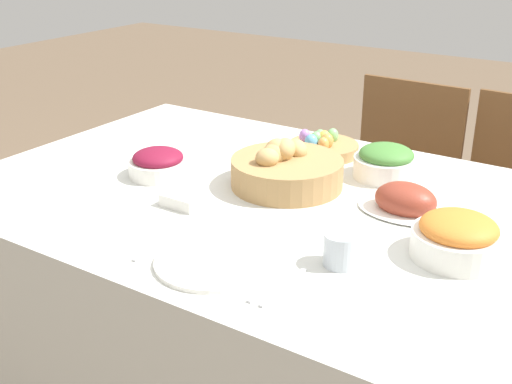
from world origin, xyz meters
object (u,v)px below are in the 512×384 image
object	(u,v)px
ham_platter	(405,202)
drinking_cup	(341,249)
beet_salad_bowl	(158,163)
knife	(271,283)
carrot_bowl	(457,237)
fork	(159,245)
butter_dish	(182,200)
egg_basket	(323,146)
spoon	(284,287)
chair_far_right	(512,214)
green_salad_bowl	(386,162)
dinner_plate	(212,262)
bread_basket	(286,169)
chair_far_center	(393,187)

from	to	relation	value
ham_platter	drinking_cup	xyz separation A→B (m)	(-0.02, -0.33, 0.01)
beet_salad_bowl	knife	distance (m)	0.67
carrot_bowl	fork	world-z (taller)	carrot_bowl
carrot_bowl	butter_dish	size ratio (longest dim) A/B	1.95
egg_basket	butter_dish	distance (m)	0.56
egg_basket	spoon	distance (m)	0.81
beet_salad_bowl	drinking_cup	xyz separation A→B (m)	(0.67, -0.18, -0.00)
chair_far_right	fork	size ratio (longest dim) A/B	5.12
carrot_bowl	knife	size ratio (longest dim) A/B	1.17
fork	green_salad_bowl	bearing A→B (deg)	68.02
fork	knife	bearing A→B (deg)	-0.73
green_salad_bowl	dinner_plate	size ratio (longest dim) A/B	0.74
bread_basket	knife	xyz separation A→B (m)	(0.24, -0.46, -0.05)
drinking_cup	egg_basket	bearing A→B (deg)	120.71
butter_dish	chair_far_center	bearing A→B (deg)	80.86
green_salad_bowl	carrot_bowl	size ratio (longest dim) A/B	0.92
carrot_bowl	spoon	distance (m)	0.40
ham_platter	spoon	size ratio (longest dim) A/B	1.43
bread_basket	drinking_cup	world-z (taller)	bread_basket
carrot_bowl	chair_far_right	bearing A→B (deg)	93.28
beet_salad_bowl	drinking_cup	size ratio (longest dim) A/B	2.24
drinking_cup	chair_far_right	bearing A→B (deg)	82.84
ham_platter	chair_far_right	bearing A→B (deg)	81.13
egg_basket	carrot_bowl	size ratio (longest dim) A/B	1.10
chair_far_right	knife	size ratio (longest dim) A/B	5.12
spoon	chair_far_right	bearing A→B (deg)	82.05
chair_far_right	spoon	world-z (taller)	chair_far_right
carrot_bowl	drinking_cup	size ratio (longest dim) A/B	2.60
green_salad_bowl	knife	bearing A→B (deg)	-87.02
ham_platter	dinner_plate	distance (m)	0.54
fork	carrot_bowl	bearing A→B (deg)	28.00
beet_salad_bowl	drinking_cup	world-z (taller)	beet_salad_bowl
ham_platter	butter_dish	distance (m)	0.57
chair_far_center	fork	xyz separation A→B (m)	(-0.08, -1.27, 0.29)
chair_far_right	fork	bearing A→B (deg)	-107.48
chair_far_center	green_salad_bowl	xyz separation A→B (m)	(0.19, -0.59, 0.33)
chair_far_right	butter_dish	distance (m)	1.27
bread_basket	dinner_plate	bearing A→B (deg)	-78.83
dinner_plate	knife	size ratio (longest dim) A/B	1.46
beet_salad_bowl	fork	world-z (taller)	beet_salad_bowl
chair_far_center	bread_basket	bearing A→B (deg)	-89.32
beet_salad_bowl	dinner_plate	world-z (taller)	beet_salad_bowl
egg_basket	knife	xyz separation A→B (m)	(0.27, -0.75, -0.02)
knife	green_salad_bowl	bearing A→B (deg)	92.25
beet_salad_bowl	butter_dish	world-z (taller)	beet_salad_bowl
chair_far_right	bread_basket	distance (m)	0.99
chair_far_right	drinking_cup	size ratio (longest dim) A/B	11.34
bread_basket	knife	distance (m)	0.53
chair_far_center	spoon	world-z (taller)	chair_far_center
ham_platter	green_salad_bowl	size ratio (longest dim) A/B	1.33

